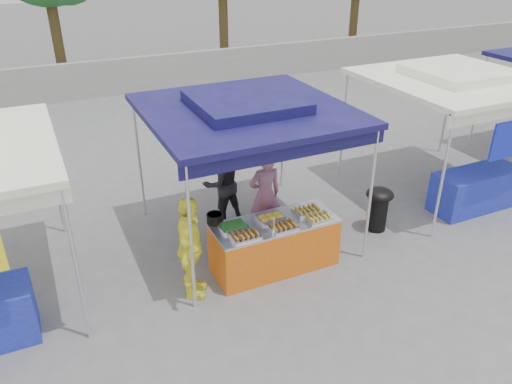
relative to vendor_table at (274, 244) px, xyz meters
name	(u,v)px	position (x,y,z in m)	size (l,w,h in m)	color
ground_plane	(271,263)	(0.00, 0.10, -0.43)	(80.00, 80.00, 0.00)	slate
back_wall	(126,76)	(0.00, 11.10, 0.17)	(40.00, 0.25, 1.20)	gray
main_canopy	(246,110)	(0.00, 1.07, 1.94)	(3.20, 3.20, 2.57)	silver
neighbor_stall_right	(465,123)	(4.50, 0.67, 1.18)	(3.20, 3.20, 2.57)	silver
vendor_table	(274,244)	(0.00, 0.00, 0.00)	(2.00, 0.80, 0.85)	orange
food_tray_fl	(245,236)	(-0.61, -0.23, 0.46)	(0.42, 0.30, 0.07)	white
food_tray_fm	(283,227)	(0.02, -0.24, 0.46)	(0.42, 0.30, 0.07)	white
food_tray_fr	(318,218)	(0.66, -0.23, 0.46)	(0.42, 0.30, 0.07)	white
food_tray_bl	(233,226)	(-0.66, 0.10, 0.46)	(0.42, 0.30, 0.07)	white
food_tray_bm	(271,217)	(-0.02, 0.10, 0.46)	(0.42, 0.30, 0.07)	white
food_tray_br	(307,210)	(0.61, 0.05, 0.46)	(0.42, 0.30, 0.07)	white
cooking_pot	(215,218)	(-0.86, 0.38, 0.50)	(0.26, 0.26, 0.15)	black
skewer_cup	(274,231)	(-0.17, -0.30, 0.47)	(0.07, 0.07, 0.09)	silver
wok_burner	(379,205)	(2.25, 0.25, 0.07)	(0.50, 0.50, 0.84)	black
crate_left	(229,247)	(-0.54, 0.66, -0.29)	(0.45, 0.32, 0.27)	#1725BB
crate_right	(275,231)	(0.42, 0.77, -0.29)	(0.45, 0.31, 0.27)	#1725BB
crate_stacked	(276,219)	(0.42, 0.77, -0.03)	(0.43, 0.30, 0.26)	#1725BB
vendor_woman	(265,195)	(0.29, 0.95, 0.39)	(0.60, 0.39, 1.63)	#9E6489
helper_man	(222,183)	(-0.20, 1.76, 0.36)	(0.76, 0.59, 1.57)	#232228
customer_person	(190,248)	(-1.43, -0.11, 0.40)	(0.96, 0.40, 1.64)	#FFFA38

